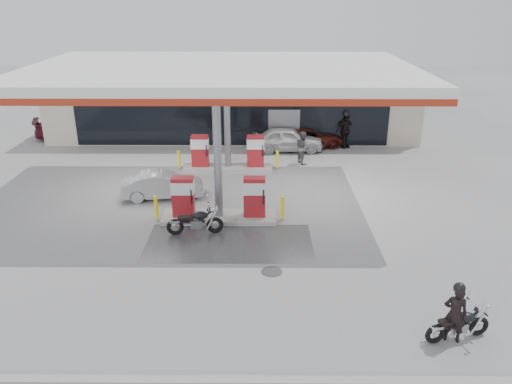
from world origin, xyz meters
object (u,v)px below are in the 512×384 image
at_px(sedan_white, 287,139).
at_px(parked_car_left, 72,127).
at_px(pump_island_near, 219,203).
at_px(main_motorcycle, 459,325).
at_px(hatchback_silver, 163,185).
at_px(biker_walking, 345,131).
at_px(parked_motorcycle, 196,222).
at_px(pump_island_far, 228,156).
at_px(parked_car_right, 309,137).
at_px(attendant, 303,147).
at_px(biker_main, 455,314).

relative_size(sedan_white, parked_car_left, 0.90).
distance_m(pump_island_near, main_motorcycle, 9.99).
xyz_separation_m(hatchback_silver, biker_walking, (9.17, 7.53, 0.44)).
distance_m(main_motorcycle, parked_motorcycle, 9.68).
relative_size(pump_island_far, parked_car_right, 1.26).
bearing_deg(pump_island_near, biker_walking, 56.35).
height_order(parked_motorcycle, attendant, attendant).
height_order(pump_island_near, hatchback_silver, pump_island_near).
bearing_deg(pump_island_near, biker_main, -48.15).
xyz_separation_m(pump_island_near, hatchback_silver, (-2.65, 2.27, -0.13)).
distance_m(main_motorcycle, parked_car_left, 25.60).
xyz_separation_m(attendant, parked_car_right, (0.65, 3.00, -0.30)).
bearing_deg(attendant, biker_walking, -67.10).
bearing_deg(biker_walking, parked_car_right, 147.34).
bearing_deg(pump_island_far, biker_main, -63.71).
relative_size(pump_island_far, parked_motorcycle, 2.42).
distance_m(biker_main, parked_car_right, 17.50).
height_order(pump_island_near, parked_motorcycle, pump_island_near).
xyz_separation_m(pump_island_near, sedan_white, (3.18, 9.20, -0.03)).
xyz_separation_m(main_motorcycle, parked_motorcycle, (-7.56, 6.04, 0.06)).
bearing_deg(parked_motorcycle, biker_main, -46.51).
bearing_deg(attendant, pump_island_near, 127.68).
distance_m(main_motorcycle, biker_walking, 17.14).
relative_size(parked_motorcycle, parked_car_left, 0.48).
relative_size(pump_island_far, main_motorcycle, 2.80).
relative_size(biker_main, attendant, 0.95).
bearing_deg(parked_motorcycle, parked_car_left, 117.83).
distance_m(main_motorcycle, parked_car_right, 17.47).
relative_size(parked_car_left, parked_car_right, 1.08).
xyz_separation_m(main_motorcycle, attendant, (-2.94, 14.32, 0.44)).
xyz_separation_m(parked_car_left, parked_car_right, (14.50, -2.00, -0.07)).
bearing_deg(pump_island_far, hatchback_silver, -125.35).
distance_m(pump_island_near, hatchback_silver, 3.49).
relative_size(hatchback_silver, parked_car_left, 0.80).
distance_m(attendant, parked_car_left, 14.73).
height_order(pump_island_near, sedan_white, pump_island_near).
bearing_deg(parked_motorcycle, pump_island_far, 76.99).
bearing_deg(attendant, parked_motorcycle, 127.33).
bearing_deg(biker_main, parked_car_right, -69.76).
height_order(biker_main, biker_walking, biker_walking).
height_order(pump_island_near, parked_car_left, pump_island_near).
bearing_deg(hatchback_silver, parked_car_left, 28.54).
xyz_separation_m(pump_island_far, hatchback_silver, (-2.65, -3.73, -0.13)).
xyz_separation_m(parked_motorcycle, sedan_white, (3.95, 10.48, 0.20)).
bearing_deg(biker_main, pump_island_far, -50.39).
bearing_deg(biker_walking, pump_island_far, -176.79).
relative_size(pump_island_far, sedan_white, 1.29).
distance_m(attendant, biker_walking, 3.87).
distance_m(sedan_white, parked_car_left, 13.48).
xyz_separation_m(biker_main, parked_car_left, (-16.61, 19.38, -0.18)).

